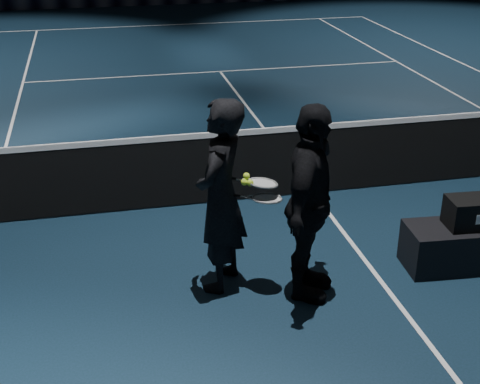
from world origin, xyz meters
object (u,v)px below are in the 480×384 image
object	(u,v)px
racket_lower	(267,198)
tennis_balls	(247,181)
player_bench	(478,245)
player_a	(221,197)
player_b	(309,204)
racket_upper	(263,183)

from	to	relation	value
racket_lower	tennis_balls	bearing A→B (deg)	178.53
racket_lower	tennis_balls	size ratio (longest dim) A/B	5.67
player_bench	player_a	world-z (taller)	player_a
player_b	tennis_balls	bearing A→B (deg)	94.77
racket_upper	player_a	bearing A→B (deg)	-178.29
player_bench	racket_lower	distance (m)	2.44
player_a	tennis_balls	size ratio (longest dim) A/B	16.24
player_b	racket_lower	size ratio (longest dim) A/B	2.87
racket_lower	tennis_balls	distance (m)	0.26
player_b	racket_upper	xyz separation A→B (m)	(-0.39, 0.22, 0.16)
player_a	racket_upper	bearing A→B (deg)	102.70
racket_lower	racket_upper	bearing A→B (deg)	141.34
player_a	racket_upper	distance (m)	0.43
tennis_balls	player_a	bearing A→B (deg)	157.06
player_bench	racket_lower	size ratio (longest dim) A/B	2.30
player_bench	tennis_balls	bearing A→B (deg)	-178.40
player_a	racket_upper	size ratio (longest dim) A/B	2.87
player_b	racket_lower	distance (m)	0.40
player_b	tennis_balls	distance (m)	0.62
racket_lower	tennis_balls	xyz separation A→B (m)	(-0.18, 0.08, 0.17)
player_a	tennis_balls	xyz separation A→B (m)	(0.23, -0.10, 0.19)
racket_upper	tennis_balls	world-z (taller)	tennis_balls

